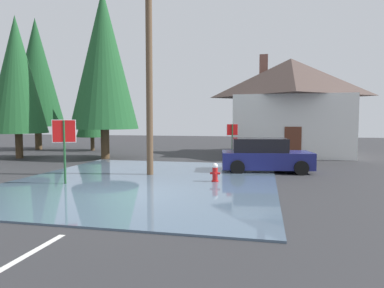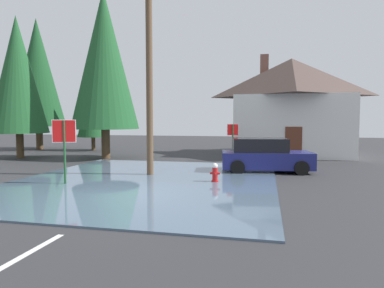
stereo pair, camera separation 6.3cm
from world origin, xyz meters
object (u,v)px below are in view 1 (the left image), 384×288
Objects in this scene: parked_car at (264,156)px; fire_hydrant at (215,173)px; pine_tree_tall_left at (104,60)px; house at (290,105)px; pine_tree_mid_left at (36,73)px; stop_sign_far at (232,135)px; pine_tree_short_left at (17,75)px; utility_pole at (149,59)px; pine_tree_far_center at (92,106)px; stop_sign_near at (64,138)px.

fire_hydrant is at bearing -119.49° from parked_car.
house is at bearing 24.28° from pine_tree_tall_left.
house is 20.04m from pine_tree_mid_left.
stop_sign_far is 6.26m from house.
pine_tree_tall_left is 1.17× the size of pine_tree_short_left.
utility_pole is at bearing -117.05° from stop_sign_far.
stop_sign_near is at bearing -65.38° from pine_tree_far_center.
pine_tree_mid_left is (-19.85, -0.06, 2.78)m from house.
pine_tree_tall_left is (-9.69, 3.37, 5.35)m from parked_car.
utility_pole is 0.91× the size of pine_tree_mid_left.
stop_sign_near is 1.11× the size of stop_sign_far.
house is (6.53, 10.68, -1.53)m from utility_pole.
stop_sign_near is at bearing -42.85° from pine_tree_short_left.
stop_sign_near is at bearing -50.57° from pine_tree_mid_left.
fire_hydrant is 15.26m from pine_tree_short_left.
stop_sign_near reaches higher than fire_hydrant.
house is (3.53, 4.81, 1.90)m from stop_sign_far.
house is at bearing 0.33° from pine_tree_far_center.
stop_sign_far is 0.27× the size of house.
stop_sign_far is at bearing -22.39° from pine_tree_far_center.
parked_car is (1.84, 3.25, 0.37)m from fire_hydrant.
fire_hydrant is 0.07× the size of pine_tree_mid_left.
house is 0.75× the size of pine_tree_mid_left.
parked_car is at bearing -63.65° from stop_sign_far.
pine_tree_tall_left is 9.86m from pine_tree_mid_left.
fire_hydrant is at bearing -35.64° from pine_tree_mid_left.
house is at bearing 58.55° from utility_pole.
utility_pole reaches higher than house.
house is at bearing 78.70° from parked_car.
parked_car is (1.83, -3.70, -0.79)m from stop_sign_far.
house is at bearing 53.68° from stop_sign_far.
stop_sign_far is 13.84m from pine_tree_short_left.
house is 14.99m from pine_tree_far_center.
fire_hydrant is at bearing 16.57° from stop_sign_near.
pine_tree_mid_left is 1.76× the size of pine_tree_far_center.
pine_tree_far_center is at bearing -0.29° from pine_tree_mid_left.
house reaches higher than stop_sign_near.
house reaches higher than fire_hydrant.
house is at bearing 0.18° from pine_tree_mid_left.
pine_tree_short_left is at bearing -160.32° from house.
pine_tree_tall_left is at bearing 160.81° from parked_car.
utility_pole is at bearing -48.77° from pine_tree_tall_left.
pine_tree_short_left is (-10.29, 4.66, 0.24)m from utility_pole.
parked_car is at bearing 33.89° from stop_sign_near.
pine_tree_far_center reaches higher than stop_sign_far.
pine_tree_tall_left is at bearing -54.50° from pine_tree_far_center.
pine_tree_mid_left reaches higher than fire_hydrant.
fire_hydrant is at bearing -23.35° from pine_tree_short_left.
pine_tree_short_left is (-16.83, -6.02, 1.76)m from house.
house is 9.09m from parked_car.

